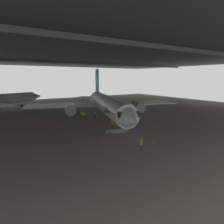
{
  "coord_description": "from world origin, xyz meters",
  "views": [
    {
      "loc": [
        -21.93,
        -34.37,
        9.41
      ],
      "look_at": [
        -0.8,
        -1.73,
        2.58
      ],
      "focal_mm": 31.71,
      "sensor_mm": 36.0,
      "label": 1
    }
  ],
  "objects_px": {
    "airplane_main": "(107,104)",
    "traffic_cone_orange": "(153,142)",
    "boarding_stairs": "(116,128)",
    "baggage_tug": "(83,113)",
    "crew_worker_near_nose": "(141,144)",
    "crew_worker_by_stairs": "(112,124)"
  },
  "relations": [
    {
      "from": "airplane_main",
      "to": "traffic_cone_orange",
      "type": "relative_size",
      "value": 60.31
    },
    {
      "from": "boarding_stairs",
      "to": "baggage_tug",
      "type": "xyz_separation_m",
      "value": [
        1.63,
        17.09,
        -0.21
      ]
    },
    {
      "from": "airplane_main",
      "to": "crew_worker_near_nose",
      "type": "distance_m",
      "value": 20.05
    },
    {
      "from": "crew_worker_by_stairs",
      "to": "traffic_cone_orange",
      "type": "bearing_deg",
      "value": -88.48
    },
    {
      "from": "baggage_tug",
      "to": "boarding_stairs",
      "type": "bearing_deg",
      "value": -95.43
    },
    {
      "from": "boarding_stairs",
      "to": "traffic_cone_orange",
      "type": "distance_m",
      "value": 8.16
    },
    {
      "from": "airplane_main",
      "to": "crew_worker_by_stairs",
      "type": "xyz_separation_m",
      "value": [
        -3.35,
        -7.33,
        -2.57
      ]
    },
    {
      "from": "airplane_main",
      "to": "traffic_cone_orange",
      "type": "height_order",
      "value": "airplane_main"
    },
    {
      "from": "airplane_main",
      "to": "traffic_cone_orange",
      "type": "distance_m",
      "value": 18.19
    },
    {
      "from": "crew_worker_near_nose",
      "to": "traffic_cone_orange",
      "type": "xyz_separation_m",
      "value": [
        3.32,
        1.2,
        -0.7
      ]
    },
    {
      "from": "traffic_cone_orange",
      "to": "crew_worker_by_stairs",
      "type": "bearing_deg",
      "value": 91.52
    },
    {
      "from": "airplane_main",
      "to": "traffic_cone_orange",
      "type": "bearing_deg",
      "value": -99.89
    },
    {
      "from": "baggage_tug",
      "to": "airplane_main",
      "type": "bearing_deg",
      "value": -72.82
    },
    {
      "from": "airplane_main",
      "to": "baggage_tug",
      "type": "bearing_deg",
      "value": 107.18
    },
    {
      "from": "airplane_main",
      "to": "boarding_stairs",
      "type": "height_order",
      "value": "airplane_main"
    },
    {
      "from": "crew_worker_near_nose",
      "to": "crew_worker_by_stairs",
      "type": "xyz_separation_m",
      "value": [
        3.04,
        11.51,
        -0.08
      ]
    },
    {
      "from": "crew_worker_near_nose",
      "to": "traffic_cone_orange",
      "type": "height_order",
      "value": "crew_worker_near_nose"
    },
    {
      "from": "boarding_stairs",
      "to": "baggage_tug",
      "type": "relative_size",
      "value": 1.9
    },
    {
      "from": "airplane_main",
      "to": "boarding_stairs",
      "type": "distance_m",
      "value": 10.69
    },
    {
      "from": "boarding_stairs",
      "to": "airplane_main",
      "type": "bearing_deg",
      "value": 67.46
    },
    {
      "from": "airplane_main",
      "to": "boarding_stairs",
      "type": "bearing_deg",
      "value": -112.54
    },
    {
      "from": "traffic_cone_orange",
      "to": "baggage_tug",
      "type": "xyz_separation_m",
      "value": [
        0.74,
        25.19,
        0.23
      ]
    }
  ]
}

